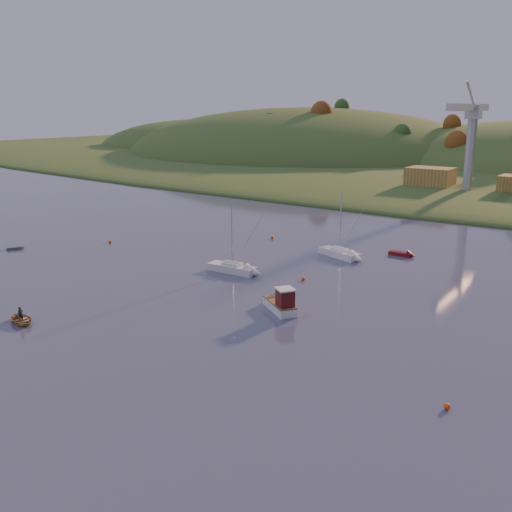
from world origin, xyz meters
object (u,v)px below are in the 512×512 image
Objects in this scene: sailboat_near at (232,267)px; red_tender at (405,254)px; canoe at (21,320)px; grey_dinghy at (18,248)px; fishing_boat at (278,302)px; sailboat_far at (339,252)px.

red_tender is (16.31, 21.93, -0.38)m from sailboat_near.
canoe is (-6.33, -27.98, -0.26)m from sailboat_near.
red_tender reaches higher than grey_dinghy.
canoe is 1.39× the size of grey_dinghy.
sailboat_near is at bearing -124.37° from red_tender.
red_tender is (3.00, 30.84, -0.61)m from fishing_boat.
grey_dinghy is (-44.13, -25.16, -0.46)m from sailboat_far.
fishing_boat is 1.63× the size of canoe.
sailboat_near is 2.42× the size of red_tender.
sailboat_near reaches higher than canoe.
grey_dinghy is (-29.56, 18.70, -0.19)m from canoe.
canoe is at bearing -88.65° from sailboat_far.
red_tender reaches higher than canoe.
sailboat_far is at bearing -43.60° from fishing_boat.
red_tender is at bearing 56.59° from sailboat_far.
fishing_boat is 0.64× the size of sailboat_near.
fishing_boat is 1.55× the size of red_tender.
sailboat_far is (-5.07, 24.78, -0.22)m from fishing_boat.
red_tender is (8.07, 6.05, -0.38)m from sailboat_far.
canoe is at bearing -112.13° from red_tender.
sailboat_near is 27.33m from red_tender.
sailboat_near is at bearing 0.49° from canoe.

